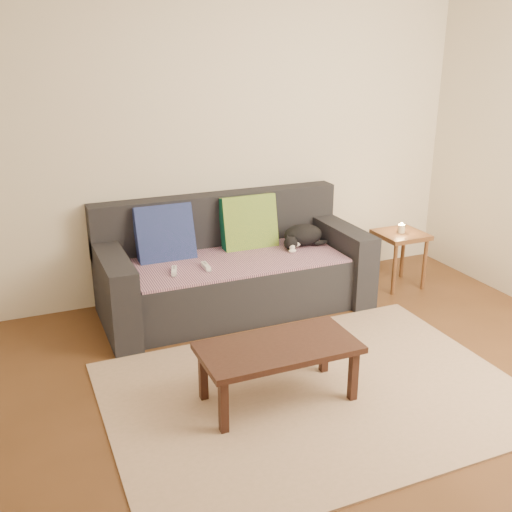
{
  "coord_description": "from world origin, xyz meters",
  "views": [
    {
      "loc": [
        -1.58,
        -2.64,
        2.05
      ],
      "look_at": [
        0.05,
        1.2,
        0.55
      ],
      "focal_mm": 42.0,
      "sensor_mm": 36.0,
      "label": 1
    }
  ],
  "objects_px": {
    "side_table": "(400,242)",
    "coffee_table": "(278,352)",
    "sofa": "(232,271)",
    "wii_remote_b": "(206,266)",
    "cat": "(302,236)",
    "wii_remote_a": "(174,271)"
  },
  "relations": [
    {
      "from": "sofa",
      "to": "side_table",
      "type": "bearing_deg",
      "value": -5.9
    },
    {
      "from": "side_table",
      "to": "coffee_table",
      "type": "height_order",
      "value": "side_table"
    },
    {
      "from": "sofa",
      "to": "wii_remote_a",
      "type": "distance_m",
      "value": 0.58
    },
    {
      "from": "sofa",
      "to": "wii_remote_a",
      "type": "height_order",
      "value": "sofa"
    },
    {
      "from": "wii_remote_b",
      "to": "coffee_table",
      "type": "height_order",
      "value": "wii_remote_b"
    },
    {
      "from": "cat",
      "to": "wii_remote_b",
      "type": "relative_size",
      "value": 2.7
    },
    {
      "from": "cat",
      "to": "wii_remote_a",
      "type": "xyz_separation_m",
      "value": [
        -1.16,
        -0.2,
        -0.07
      ]
    },
    {
      "from": "cat",
      "to": "coffee_table",
      "type": "xyz_separation_m",
      "value": [
        -0.86,
        -1.4,
        -0.2
      ]
    },
    {
      "from": "wii_remote_a",
      "to": "coffee_table",
      "type": "height_order",
      "value": "wii_remote_a"
    },
    {
      "from": "sofa",
      "to": "wii_remote_b",
      "type": "height_order",
      "value": "sofa"
    },
    {
      "from": "wii_remote_b",
      "to": "side_table",
      "type": "relative_size",
      "value": 0.31
    },
    {
      "from": "wii_remote_a",
      "to": "side_table",
      "type": "relative_size",
      "value": 0.31
    },
    {
      "from": "sofa",
      "to": "coffee_table",
      "type": "bearing_deg",
      "value": -99.72
    },
    {
      "from": "cat",
      "to": "side_table",
      "type": "xyz_separation_m",
      "value": [
        0.88,
        -0.16,
        -0.12
      ]
    },
    {
      "from": "cat",
      "to": "sofa",
      "type": "bearing_deg",
      "value": -174.15
    },
    {
      "from": "cat",
      "to": "coffee_table",
      "type": "bearing_deg",
      "value": -116.45
    },
    {
      "from": "cat",
      "to": "wii_remote_a",
      "type": "relative_size",
      "value": 2.7
    },
    {
      "from": "wii_remote_a",
      "to": "wii_remote_b",
      "type": "height_order",
      "value": "same"
    },
    {
      "from": "wii_remote_a",
      "to": "side_table",
      "type": "xyz_separation_m",
      "value": [
        2.03,
        0.03,
        -0.05
      ]
    },
    {
      "from": "cat",
      "to": "wii_remote_b",
      "type": "distance_m",
      "value": 0.93
    },
    {
      "from": "coffee_table",
      "to": "cat",
      "type": "bearing_deg",
      "value": 58.22
    },
    {
      "from": "sofa",
      "to": "wii_remote_b",
      "type": "distance_m",
      "value": 0.37
    }
  ]
}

